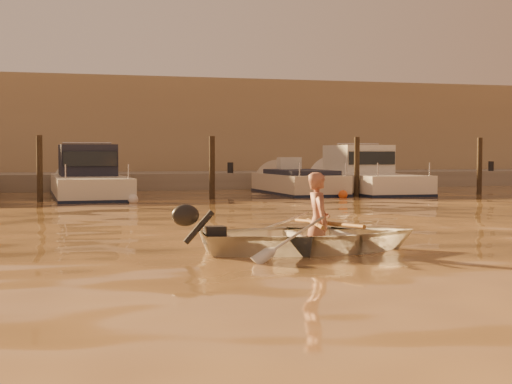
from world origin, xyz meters
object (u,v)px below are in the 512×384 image
object	(u,v)px
person	(318,222)
moored_boat_4	(365,176)
dinghy	(312,236)
moored_boat_2	(89,178)
moored_boat_3	(298,187)
waterfront_building	(154,133)

from	to	relation	value
person	moored_boat_4	world-z (taller)	moored_boat_4
dinghy	moored_boat_2	size ratio (longest dim) A/B	0.44
moored_boat_3	moored_boat_4	world-z (taller)	moored_boat_4
person	moored_boat_3	world-z (taller)	person
moored_boat_4	waterfront_building	size ratio (longest dim) A/B	0.16
dinghy	waterfront_building	distance (m)	26.62
waterfront_building	person	bearing A→B (deg)	-93.56
dinghy	moored_boat_2	world-z (taller)	moored_boat_2
moored_boat_4	person	bearing A→B (deg)	-116.56
person	moored_boat_4	size ratio (longest dim) A/B	0.21
moored_boat_2	moored_boat_3	size ratio (longest dim) A/B	1.29
waterfront_building	moored_boat_2	bearing A→B (deg)	-109.48
moored_boat_2	moored_boat_4	size ratio (longest dim) A/B	1.05
dinghy	waterfront_building	xyz separation A→B (m)	(1.75, 26.47, 2.18)
person	waterfront_building	xyz separation A→B (m)	(1.65, 26.48, 1.95)
moored_boat_2	waterfront_building	xyz separation A→B (m)	(3.89, 11.00, 1.77)
moored_boat_4	waterfront_building	world-z (taller)	waterfront_building
moored_boat_2	moored_boat_4	bearing A→B (deg)	0.00
moored_boat_2	moored_boat_3	xyz separation A→B (m)	(7.38, 0.00, -0.40)
dinghy	moored_boat_3	xyz separation A→B (m)	(5.23, 15.47, 0.00)
dinghy	moored_boat_4	xyz separation A→B (m)	(7.84, 15.47, 0.40)
moored_boat_4	moored_boat_3	bearing A→B (deg)	180.00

